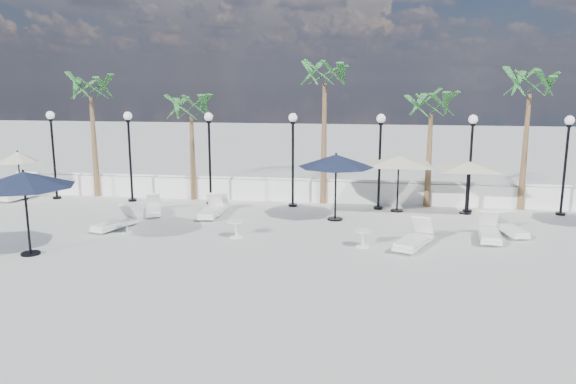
# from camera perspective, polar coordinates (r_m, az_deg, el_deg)

# --- Properties ---
(ground) EXTENTS (100.00, 100.00, 0.00)m
(ground) POSITION_cam_1_polar(r_m,az_deg,el_deg) (17.07, -2.49, -6.27)
(ground) COLOR #B0B0AA
(ground) RESTS_ON ground
(balustrade) EXTENTS (26.00, 0.30, 1.01)m
(balustrade) POSITION_cam_1_polar(r_m,az_deg,el_deg) (24.14, 0.81, 0.15)
(balustrade) COLOR white
(balustrade) RESTS_ON ground
(lamppost_0) EXTENTS (0.36, 0.36, 3.84)m
(lamppost_0) POSITION_cam_1_polar(r_m,az_deg,el_deg) (26.39, -22.80, 4.67)
(lamppost_0) COLOR black
(lamppost_0) RESTS_ON ground
(lamppost_1) EXTENTS (0.36, 0.36, 3.84)m
(lamppost_1) POSITION_cam_1_polar(r_m,az_deg,el_deg) (24.77, -15.82, 4.75)
(lamppost_1) COLOR black
(lamppost_1) RESTS_ON ground
(lamppost_2) EXTENTS (0.36, 0.36, 3.84)m
(lamppost_2) POSITION_cam_1_polar(r_m,az_deg,el_deg) (23.57, -7.99, 4.75)
(lamppost_2) COLOR black
(lamppost_2) RESTS_ON ground
(lamppost_3) EXTENTS (0.36, 0.36, 3.84)m
(lamppost_3) POSITION_cam_1_polar(r_m,az_deg,el_deg) (22.84, 0.50, 4.65)
(lamppost_3) COLOR black
(lamppost_3) RESTS_ON ground
(lamppost_4) EXTENTS (0.36, 0.36, 3.84)m
(lamppost_4) POSITION_cam_1_polar(r_m,az_deg,el_deg) (22.64, 9.33, 4.44)
(lamppost_4) COLOR black
(lamppost_4) RESTS_ON ground
(lamppost_5) EXTENTS (0.36, 0.36, 3.84)m
(lamppost_5) POSITION_cam_1_polar(r_m,az_deg,el_deg) (22.97, 18.11, 4.12)
(lamppost_5) COLOR black
(lamppost_5) RESTS_ON ground
(lamppost_6) EXTENTS (0.36, 0.36, 3.84)m
(lamppost_6) POSITION_cam_1_polar(r_m,az_deg,el_deg) (23.82, 26.45, 3.74)
(lamppost_6) COLOR black
(lamppost_6) RESTS_ON ground
(palm_0) EXTENTS (2.60, 2.60, 5.50)m
(palm_0) POSITION_cam_1_polar(r_m,az_deg,el_deg) (26.23, -19.40, 9.36)
(palm_0) COLOR brown
(palm_0) RESTS_ON ground
(palm_1) EXTENTS (2.60, 2.60, 4.70)m
(palm_1) POSITION_cam_1_polar(r_m,az_deg,el_deg) (24.52, -9.82, 7.91)
(palm_1) COLOR brown
(palm_1) RESTS_ON ground
(palm_2) EXTENTS (2.60, 2.60, 6.10)m
(palm_2) POSITION_cam_1_polar(r_m,az_deg,el_deg) (23.35, 3.75, 11.23)
(palm_2) COLOR brown
(palm_2) RESTS_ON ground
(palm_3) EXTENTS (2.60, 2.60, 4.90)m
(palm_3) POSITION_cam_1_polar(r_m,az_deg,el_deg) (23.43, 14.36, 8.05)
(palm_3) COLOR brown
(palm_3) RESTS_ON ground
(palm_4) EXTENTS (2.60, 2.60, 5.70)m
(palm_4) POSITION_cam_1_polar(r_m,az_deg,el_deg) (24.07, 23.36, 9.41)
(palm_4) COLOR brown
(palm_4) RESTS_ON ground
(lounger_0) EXTENTS (1.02, 1.92, 0.69)m
(lounger_0) POSITION_cam_1_polar(r_m,az_deg,el_deg) (27.15, -25.54, -0.23)
(lounger_0) COLOR silver
(lounger_0) RESTS_ON ground
(lounger_1) EXTENTS (0.59, 1.74, 0.65)m
(lounger_1) POSITION_cam_1_polar(r_m,az_deg,el_deg) (22.18, -7.20, -1.61)
(lounger_1) COLOR silver
(lounger_1) RESTS_ON ground
(lounger_2) EXTENTS (1.15, 1.90, 0.68)m
(lounger_2) POSITION_cam_1_polar(r_m,az_deg,el_deg) (20.60, -17.18, -3.02)
(lounger_2) COLOR silver
(lounger_2) RESTS_ON ground
(lounger_3) EXTENTS (1.13, 1.80, 0.65)m
(lounger_3) POSITION_cam_1_polar(r_m,az_deg,el_deg) (22.46, -13.51, -1.68)
(lounger_3) COLOR silver
(lounger_3) RESTS_ON ground
(lounger_4) EXTENTS (0.73, 1.94, 0.72)m
(lounger_4) POSITION_cam_1_polar(r_m,az_deg,el_deg) (21.68, -7.86, -1.87)
(lounger_4) COLOR silver
(lounger_4) RESTS_ON ground
(lounger_5) EXTENTS (0.91, 1.76, 0.63)m
(lounger_5) POSITION_cam_1_polar(r_m,az_deg,el_deg) (20.44, 21.69, -3.49)
(lounger_5) COLOR silver
(lounger_5) RESTS_ON ground
(lounger_6) EXTENTS (0.88, 2.03, 0.74)m
(lounger_6) POSITION_cam_1_polar(r_m,az_deg,el_deg) (19.54, 19.78, -3.91)
(lounger_6) COLOR silver
(lounger_6) RESTS_ON ground
(lounger_7) EXTENTS (1.42, 2.13, 0.77)m
(lounger_7) POSITION_cam_1_polar(r_m,az_deg,el_deg) (18.00, 12.67, -4.75)
(lounger_7) COLOR silver
(lounger_7) RESTS_ON ground
(side_table_0) EXTENTS (0.45, 0.45, 0.44)m
(side_table_0) POSITION_cam_1_polar(r_m,az_deg,el_deg) (19.98, -16.05, -3.29)
(side_table_0) COLOR silver
(side_table_0) RESTS_ON ground
(side_table_1) EXTENTS (0.57, 0.57, 0.56)m
(side_table_1) POSITION_cam_1_polar(r_m,az_deg,el_deg) (18.76, -5.28, -3.61)
(side_table_1) COLOR silver
(side_table_1) RESTS_ON ground
(side_table_2) EXTENTS (0.55, 0.55, 0.54)m
(side_table_2) POSITION_cam_1_polar(r_m,az_deg,el_deg) (17.78, 7.66, -4.55)
(side_table_2) COLOR silver
(side_table_2) RESTS_ON ground
(parasol_navy_left) EXTENTS (2.93, 2.93, 2.59)m
(parasol_navy_left) POSITION_cam_1_polar(r_m,az_deg,el_deg) (18.17, -25.27, 1.12)
(parasol_navy_left) COLOR black
(parasol_navy_left) RESTS_ON ground
(parasol_navy_mid) EXTENTS (2.82, 2.82, 2.53)m
(parasol_navy_mid) POSITION_cam_1_polar(r_m,az_deg,el_deg) (20.69, 4.90, 3.15)
(parasol_navy_mid) COLOR black
(parasol_navy_mid) RESTS_ON ground
(parasol_cream_sq_a) EXTENTS (4.87, 4.87, 2.39)m
(parasol_cream_sq_a) POSITION_cam_1_polar(r_m,az_deg,el_deg) (22.40, 11.21, 3.59)
(parasol_cream_sq_a) COLOR black
(parasol_cream_sq_a) RESTS_ON ground
(parasol_cream_sq_b) EXTENTS (4.43, 4.43, 2.22)m
(parasol_cream_sq_b) POSITION_cam_1_polar(r_m,az_deg,el_deg) (22.72, 17.86, 2.94)
(parasol_cream_sq_b) COLOR black
(parasol_cream_sq_b) RESTS_ON ground
(parasol_cream_small) EXTENTS (1.75, 1.75, 2.15)m
(parasol_cream_small) POSITION_cam_1_polar(r_m,az_deg,el_deg) (27.02, -25.75, 3.17)
(parasol_cream_small) COLOR black
(parasol_cream_small) RESTS_ON ground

